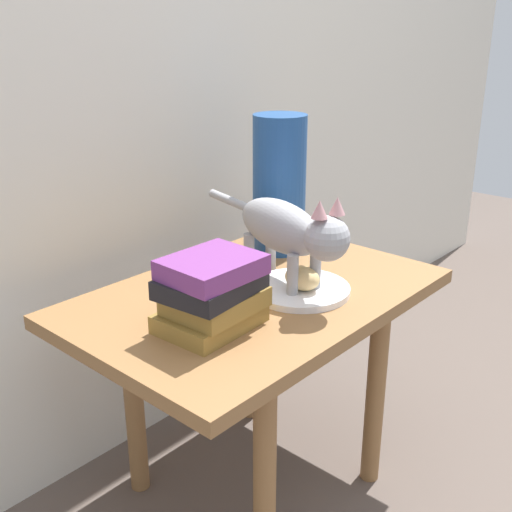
{
  "coord_description": "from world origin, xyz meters",
  "views": [
    {
      "loc": [
        -0.91,
        -0.81,
        1.04
      ],
      "look_at": [
        0.0,
        0.0,
        0.58
      ],
      "focal_mm": 43.63,
      "sensor_mm": 36.0,
      "label": 1
    }
  ],
  "objects_px": {
    "cat": "(289,230)",
    "tv_remote": "(192,287)",
    "bread_roll": "(302,278)",
    "green_vase": "(279,184)",
    "plate": "(300,289)",
    "side_table": "(256,321)",
    "book_stack": "(212,293)"
  },
  "relations": [
    {
      "from": "cat",
      "to": "tv_remote",
      "type": "xyz_separation_m",
      "value": [
        -0.15,
        0.14,
        -0.12
      ]
    },
    {
      "from": "bread_roll",
      "to": "green_vase",
      "type": "bearing_deg",
      "value": 49.65
    },
    {
      "from": "plate",
      "to": "green_vase",
      "type": "height_order",
      "value": "green_vase"
    },
    {
      "from": "bread_roll",
      "to": "tv_remote",
      "type": "relative_size",
      "value": 0.53
    },
    {
      "from": "plate",
      "to": "cat",
      "type": "distance_m",
      "value": 0.13
    },
    {
      "from": "cat",
      "to": "bread_roll",
      "type": "bearing_deg",
      "value": -101.63
    },
    {
      "from": "side_table",
      "to": "plate",
      "type": "relative_size",
      "value": 3.68
    },
    {
      "from": "tv_remote",
      "to": "side_table",
      "type": "bearing_deg",
      "value": -52.94
    },
    {
      "from": "book_stack",
      "to": "green_vase",
      "type": "bearing_deg",
      "value": 23.95
    },
    {
      "from": "plate",
      "to": "bread_roll",
      "type": "xyz_separation_m",
      "value": [
        -0.01,
        -0.01,
        0.03
      ]
    },
    {
      "from": "side_table",
      "to": "plate",
      "type": "height_order",
      "value": "plate"
    },
    {
      "from": "plate",
      "to": "tv_remote",
      "type": "distance_m",
      "value": 0.23
    },
    {
      "from": "side_table",
      "to": "green_vase",
      "type": "xyz_separation_m",
      "value": [
        0.23,
        0.13,
        0.24
      ]
    },
    {
      "from": "side_table",
      "to": "cat",
      "type": "bearing_deg",
      "value": -35.11
    },
    {
      "from": "tv_remote",
      "to": "book_stack",
      "type": "bearing_deg",
      "value": -126.05
    },
    {
      "from": "cat",
      "to": "tv_remote",
      "type": "height_order",
      "value": "cat"
    },
    {
      "from": "plate",
      "to": "cat",
      "type": "height_order",
      "value": "cat"
    },
    {
      "from": "side_table",
      "to": "tv_remote",
      "type": "height_order",
      "value": "tv_remote"
    },
    {
      "from": "side_table",
      "to": "bread_roll",
      "type": "relative_size",
      "value": 9.84
    },
    {
      "from": "plate",
      "to": "tv_remote",
      "type": "bearing_deg",
      "value": 130.9
    },
    {
      "from": "bread_roll",
      "to": "green_vase",
      "type": "height_order",
      "value": "green_vase"
    },
    {
      "from": "book_stack",
      "to": "tv_remote",
      "type": "distance_m",
      "value": 0.19
    },
    {
      "from": "plate",
      "to": "cat",
      "type": "bearing_deg",
      "value": 88.75
    },
    {
      "from": "side_table",
      "to": "plate",
      "type": "distance_m",
      "value": 0.12
    },
    {
      "from": "bread_roll",
      "to": "green_vase",
      "type": "relative_size",
      "value": 0.24
    },
    {
      "from": "bread_roll",
      "to": "plate",
      "type": "bearing_deg",
      "value": 54.19
    },
    {
      "from": "green_vase",
      "to": "side_table",
      "type": "bearing_deg",
      "value": -150.61
    },
    {
      "from": "green_vase",
      "to": "tv_remote",
      "type": "xyz_separation_m",
      "value": [
        -0.33,
        -0.03,
        -0.16
      ]
    },
    {
      "from": "green_vase",
      "to": "tv_remote",
      "type": "relative_size",
      "value": 2.25
    },
    {
      "from": "green_vase",
      "to": "tv_remote",
      "type": "bearing_deg",
      "value": -174.54
    },
    {
      "from": "cat",
      "to": "green_vase",
      "type": "height_order",
      "value": "green_vase"
    },
    {
      "from": "side_table",
      "to": "green_vase",
      "type": "distance_m",
      "value": 0.36
    }
  ]
}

